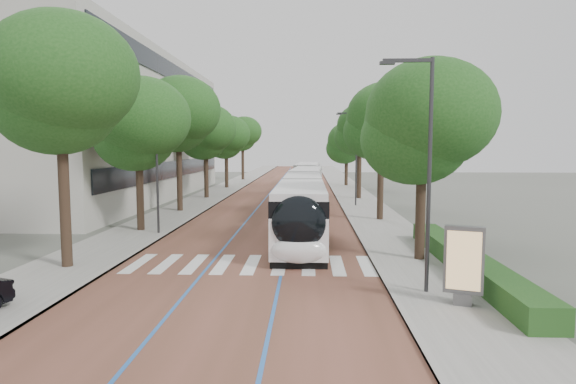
# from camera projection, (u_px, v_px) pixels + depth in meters

# --- Properties ---
(ground) EXTENTS (160.00, 160.00, 0.00)m
(ground) POSITION_uv_depth(u_px,v_px,m) (244.00, 271.00, 20.03)
(ground) COLOR #51544C
(ground) RESTS_ON ground
(road) EXTENTS (11.00, 140.00, 0.02)m
(road) POSITION_uv_depth(u_px,v_px,m) (287.00, 188.00, 59.82)
(road) COLOR brown
(road) RESTS_ON ground
(sidewalk_left) EXTENTS (4.00, 140.00, 0.12)m
(sidewalk_left) POSITION_uv_depth(u_px,v_px,m) (227.00, 188.00, 60.13)
(sidewalk_left) COLOR gray
(sidewalk_left) RESTS_ON ground
(sidewalk_right) EXTENTS (4.00, 140.00, 0.12)m
(sidewalk_right) POSITION_uv_depth(u_px,v_px,m) (347.00, 188.00, 59.51)
(sidewalk_right) COLOR gray
(sidewalk_right) RESTS_ON ground
(kerb_left) EXTENTS (0.20, 140.00, 0.14)m
(kerb_left) POSITION_uv_depth(u_px,v_px,m) (242.00, 188.00, 60.05)
(kerb_left) COLOR gray
(kerb_left) RESTS_ON ground
(kerb_right) EXTENTS (0.20, 140.00, 0.14)m
(kerb_right) POSITION_uv_depth(u_px,v_px,m) (332.00, 188.00, 59.59)
(kerb_right) COLOR gray
(kerb_right) RESTS_ON ground
(zebra_crossing) EXTENTS (10.55, 3.60, 0.01)m
(zebra_crossing) POSITION_uv_depth(u_px,v_px,m) (251.00, 264.00, 21.02)
(zebra_crossing) COLOR silver
(zebra_crossing) RESTS_ON ground
(lane_line_left) EXTENTS (0.12, 126.00, 0.01)m
(lane_line_left) POSITION_uv_depth(u_px,v_px,m) (274.00, 188.00, 59.89)
(lane_line_left) COLOR #2158A9
(lane_line_left) RESTS_ON road
(lane_line_right) EXTENTS (0.12, 126.00, 0.01)m
(lane_line_right) POSITION_uv_depth(u_px,v_px,m) (299.00, 188.00, 59.76)
(lane_line_right) COLOR #2158A9
(lane_line_right) RESTS_ON road
(office_building) EXTENTS (18.11, 40.00, 14.00)m
(office_building) POSITION_uv_depth(u_px,v_px,m) (87.00, 128.00, 48.04)
(office_building) COLOR #ACA9A0
(office_building) RESTS_ON ground
(hedge) EXTENTS (1.20, 14.00, 0.80)m
(hedge) POSITION_uv_depth(u_px,v_px,m) (465.00, 261.00, 19.61)
(hedge) COLOR #184518
(hedge) RESTS_ON sidewalk_right
(streetlight_near) EXTENTS (1.82, 0.20, 8.00)m
(streetlight_near) POSITION_uv_depth(u_px,v_px,m) (424.00, 156.00, 16.32)
(streetlight_near) COLOR #2F2F31
(streetlight_near) RESTS_ON sidewalk_right
(streetlight_far) EXTENTS (1.82, 0.20, 8.00)m
(streetlight_far) POSITION_uv_depth(u_px,v_px,m) (354.00, 151.00, 41.19)
(streetlight_far) COLOR #2F2F31
(streetlight_far) RESTS_ON sidewalk_right
(lamp_post_left) EXTENTS (0.14, 0.14, 8.00)m
(lamp_post_left) POSITION_uv_depth(u_px,v_px,m) (157.00, 165.00, 27.86)
(lamp_post_left) COLOR #2F2F31
(lamp_post_left) RESTS_ON sidewalk_left
(trees_left) EXTENTS (6.15, 60.69, 10.05)m
(trees_left) POSITION_uv_depth(u_px,v_px,m) (194.00, 128.00, 42.64)
(trees_left) COLOR black
(trees_left) RESTS_ON ground
(trees_right) EXTENTS (5.68, 47.64, 8.98)m
(trees_right) POSITION_uv_depth(u_px,v_px,m) (368.00, 135.00, 40.59)
(trees_right) COLOR black
(trees_right) RESTS_ON ground
(lead_bus) EXTENTS (2.58, 18.40, 3.20)m
(lead_bus) POSITION_uv_depth(u_px,v_px,m) (302.00, 207.00, 28.32)
(lead_bus) COLOR black
(lead_bus) RESTS_ON ground
(bus_queued_0) EXTENTS (3.16, 12.51, 3.20)m
(bus_queued_0) POSITION_uv_depth(u_px,v_px,m) (306.00, 186.00, 43.81)
(bus_queued_0) COLOR white
(bus_queued_0) RESTS_ON ground
(bus_queued_1) EXTENTS (3.20, 12.52, 3.20)m
(bus_queued_1) POSITION_uv_depth(u_px,v_px,m) (307.00, 177.00, 57.05)
(bus_queued_1) COLOR white
(bus_queued_1) RESTS_ON ground
(ad_panel) EXTENTS (1.26, 0.71, 2.53)m
(ad_panel) POSITION_uv_depth(u_px,v_px,m) (464.00, 264.00, 15.26)
(ad_panel) COLOR #59595B
(ad_panel) RESTS_ON sidewalk_right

